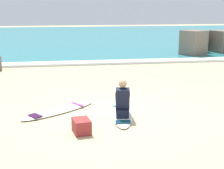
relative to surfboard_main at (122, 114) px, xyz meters
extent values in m
plane|color=#CCB584|center=(-0.14, 0.12, -0.04)|extent=(80.00, 80.00, 0.00)
cube|color=teal|center=(-0.14, 21.71, 0.01)|extent=(80.00, 28.00, 0.10)
cube|color=white|center=(-0.14, 8.01, 0.02)|extent=(80.00, 0.90, 0.11)
ellipsoid|color=white|center=(0.00, 0.00, 0.00)|extent=(0.83, 2.21, 0.07)
cube|color=#1E7FB7|center=(0.09, 0.60, 0.04)|extent=(0.49, 0.17, 0.01)
cube|color=#0A2C40|center=(-0.10, -0.68, 0.04)|extent=(0.40, 0.29, 0.01)
cube|color=black|center=(-0.05, -0.33, 0.14)|extent=(0.36, 0.31, 0.20)
cylinder|color=black|center=(-0.11, -0.13, 0.29)|extent=(0.22, 0.43, 0.43)
cylinder|color=black|center=(-0.09, 0.08, 0.26)|extent=(0.16, 0.28, 0.42)
cube|color=black|center=(-0.09, 0.14, 0.07)|extent=(0.14, 0.23, 0.05)
cylinder|color=black|center=(0.08, -0.16, 0.29)|extent=(0.22, 0.43, 0.43)
cylinder|color=black|center=(0.13, 0.03, 0.26)|extent=(0.16, 0.28, 0.42)
cube|color=black|center=(0.15, 0.10, 0.07)|extent=(0.14, 0.23, 0.05)
cube|color=black|center=(-0.04, -0.29, 0.49)|extent=(0.39, 0.35, 0.57)
sphere|color=tan|center=(-0.04, -0.26, 0.88)|extent=(0.21, 0.21, 0.21)
cylinder|color=black|center=(-0.15, -0.12, 0.52)|extent=(0.16, 0.41, 0.31)
cylinder|color=black|center=(0.12, -0.17, 0.52)|extent=(0.16, 0.41, 0.31)
ellipsoid|color=white|center=(-1.62, 0.58, 0.00)|extent=(2.18, 1.82, 0.07)
cube|color=purple|center=(-1.10, 0.97, 0.04)|extent=(0.37, 0.44, 0.01)
cube|color=#351037|center=(-2.22, 0.13, 0.04)|extent=(0.41, 0.44, 0.01)
cube|color=#756656|center=(7.98, 10.40, 0.64)|extent=(1.40, 1.40, 1.35)
cube|color=#756656|center=(5.87, 9.60, 0.68)|extent=(1.53, 1.53, 1.43)
cube|color=brown|center=(8.34, 11.47, 0.59)|extent=(1.52, 1.53, 1.24)
cube|color=brown|center=(6.36, 10.94, 0.60)|extent=(1.55, 1.41, 1.27)
cube|color=maroon|center=(-1.13, -1.07, 0.12)|extent=(0.43, 0.53, 0.32)
camera|label=1|loc=(-1.58, -8.21, 2.76)|focal=54.14mm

